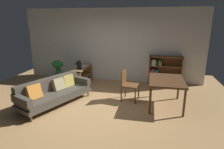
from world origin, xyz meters
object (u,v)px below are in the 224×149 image
fabric_couch (54,91)px  dining_chair_near (128,84)px  desk_speaker (79,65)px  dining_table (166,82)px  open_laptop (82,65)px  media_console (82,76)px  potted_floor_plant (58,70)px  bookshelf (163,70)px

fabric_couch → dining_chair_near: size_ratio=2.50×
desk_speaker → dining_table: 3.08m
open_laptop → desk_speaker: bearing=-80.3°
dining_table → media_console: bearing=155.1°
potted_floor_plant → dining_chair_near: (2.79, -1.17, 0.02)m
open_laptop → bookshelf: bookshelf is taller
media_console → desk_speaker: (0.00, -0.25, 0.47)m
media_console → bookshelf: (2.88, 0.57, 0.22)m
fabric_couch → open_laptop: bearing=87.8°
media_console → dining_chair_near: (1.83, -1.15, 0.20)m
potted_floor_plant → fabric_couch: bearing=-66.3°
desk_speaker → dining_table: size_ratio=0.24×
fabric_couch → dining_table: 3.09m
fabric_couch → open_laptop: size_ratio=4.68×
open_laptop → media_console: bearing=-70.4°
media_console → dining_chair_near: bearing=-32.2°
media_console → bookshelf: 2.94m
fabric_couch → potted_floor_plant: 2.01m
bookshelf → open_laptop: bearing=-172.9°
dining_chair_near → bookshelf: size_ratio=0.77×
open_laptop → dining_table: 3.33m
dining_chair_near → fabric_couch: bearing=-161.2°
media_console → dining_table: size_ratio=1.04×
fabric_couch → bookshelf: 3.87m
fabric_couch → potted_floor_plant: bearing=113.7°
potted_floor_plant → open_laptop: bearing=12.2°
potted_floor_plant → desk_speaker: bearing=-15.2°
potted_floor_plant → dining_chair_near: bearing=-22.7°
open_laptop → potted_floor_plant: bearing=-167.8°
dining_table → bookshelf: (-0.00, 1.91, -0.15)m
desk_speaker → bookshelf: bearing=15.9°
desk_speaker → dining_chair_near: (1.83, -0.90, -0.27)m
dining_chair_near → desk_speaker: bearing=153.7°
dining_chair_near → bookshelf: bearing=58.7°
media_console → dining_chair_near: dining_chair_near is taller
desk_speaker → dining_chair_near: desk_speaker is taller
potted_floor_plant → bookshelf: bearing=8.3°
open_laptop → dining_table: bearing=-27.5°
fabric_couch → dining_chair_near: bearing=18.8°
open_laptop → potted_floor_plant: (-0.89, -0.19, -0.17)m
dining_chair_near → bookshelf: 2.02m
media_console → potted_floor_plant: bearing=179.2°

